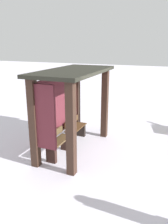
# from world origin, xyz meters

# --- Properties ---
(ground_plane) EXTENTS (60.00, 60.00, 0.00)m
(ground_plane) POSITION_xyz_m (0.00, 0.00, 0.00)
(ground_plane) COLOR white
(bus_shelter) EXTENTS (3.16, 1.53, 2.51)m
(bus_shelter) POSITION_xyz_m (-0.08, 0.16, 1.73)
(bus_shelter) COLOR #38241B
(bus_shelter) RESTS_ON ground
(bench_left_inside) EXTENTS (1.06, 0.34, 0.77)m
(bench_left_inside) POSITION_xyz_m (-0.62, 0.26, 0.36)
(bench_left_inside) COLOR brown
(bench_left_inside) RESTS_ON ground
(bench_center_inside) EXTENTS (1.06, 0.38, 0.77)m
(bench_center_inside) POSITION_xyz_m (0.62, 0.27, 0.35)
(bench_center_inside) COLOR #50351D
(bench_center_inside) RESTS_ON ground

